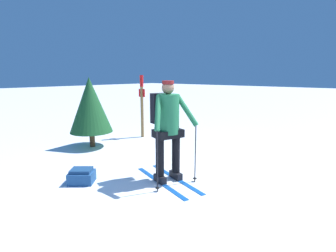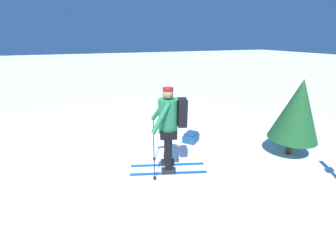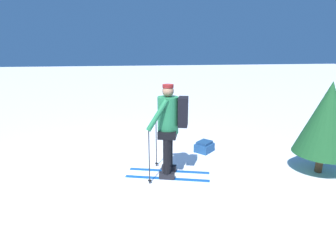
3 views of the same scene
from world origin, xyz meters
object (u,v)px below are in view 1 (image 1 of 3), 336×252
skier (167,123)px  dropped_backpack (82,176)px  trail_marker (142,101)px  pine_tree (90,105)px

skier → dropped_backpack: size_ratio=3.30×
dropped_backpack → trail_marker: 3.78m
skier → trail_marker: size_ratio=0.95×
pine_tree → skier: bearing=-7.7°
skier → dropped_backpack: bearing=-134.6°
skier → dropped_backpack: 1.82m
skier → pine_tree: (-3.06, 0.41, 0.06)m
dropped_backpack → pine_tree: 2.68m
skier → trail_marker: trail_marker is taller
skier → dropped_backpack: skier is taller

